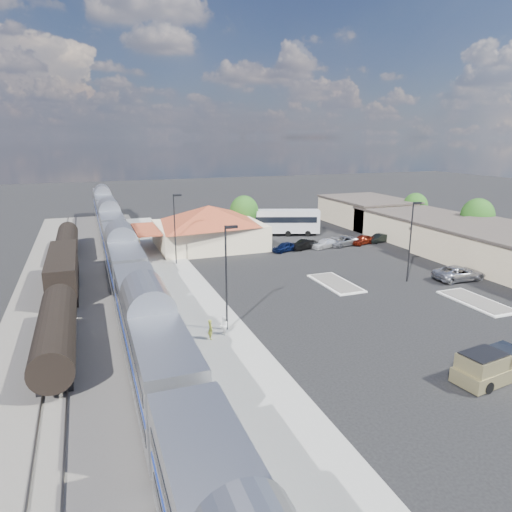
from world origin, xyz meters
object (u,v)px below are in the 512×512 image
object	(u,v)px
pickup_truck	(495,365)
suv	(459,273)
station_depot	(209,226)
coach_bus	(280,221)

from	to	relation	value
pickup_truck	suv	bearing A→B (deg)	-46.34
suv	station_depot	bearing A→B (deg)	44.52
station_depot	suv	distance (m)	34.14
pickup_truck	suv	xyz separation A→B (m)	(14.32, 17.97, -0.16)
station_depot	pickup_truck	size ratio (longest dim) A/B	2.91
station_depot	coach_bus	bearing A→B (deg)	18.17
station_depot	pickup_truck	world-z (taller)	station_depot
pickup_truck	coach_bus	world-z (taller)	coach_bus
suv	coach_bus	size ratio (longest dim) A/B	0.45
pickup_truck	suv	world-z (taller)	pickup_truck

